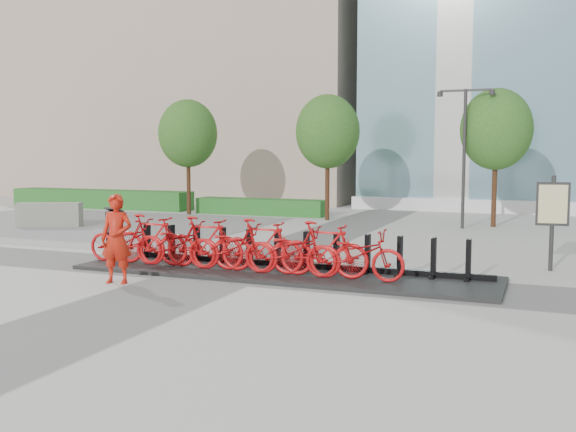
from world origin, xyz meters
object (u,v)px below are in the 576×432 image
at_px(kiosk, 115,233).
at_px(worker_red, 117,239).
at_px(bike_0, 126,240).
at_px(map_sign, 553,208).
at_px(jersey_barrier, 50,215).

height_order(kiosk, worker_red, worker_red).
relative_size(bike_0, worker_red, 1.09).
relative_size(bike_0, kiosk, 1.58).
bearing_deg(kiosk, bike_0, -37.77).
xyz_separation_m(worker_red, map_sign, (8.42, 4.92, 0.52)).
bearing_deg(bike_0, jersey_barrier, 52.43).
xyz_separation_m(bike_0, jersey_barrier, (-7.75, 5.96, -0.17)).
height_order(worker_red, jersey_barrier, worker_red).
bearing_deg(kiosk, worker_red, -53.78).
xyz_separation_m(kiosk, map_sign, (10.24, 2.58, 0.76)).
xyz_separation_m(jersey_barrier, map_sign, (17.28, -2.86, 1.01)).
relative_size(worker_red, jersey_barrier, 0.81).
relative_size(kiosk, worker_red, 0.69).
xyz_separation_m(kiosk, worker_red, (1.82, -2.34, 0.24)).
relative_size(kiosk, map_sign, 0.58).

